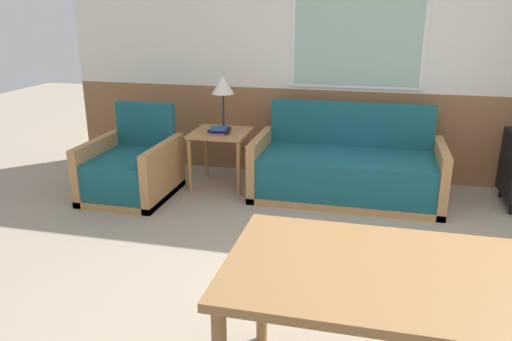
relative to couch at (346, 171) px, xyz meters
The scene contains 8 objects.
ground_plane 2.08m from the couch, 77.07° to the right, with size 16.00×16.00×0.00m, color gray.
wall_back 1.34m from the couch, 54.78° to the left, with size 7.20×0.09×2.70m.
couch is the anchor object (origin of this frame).
armchair 2.07m from the couch, 167.22° to the right, with size 0.76×0.87×0.85m.
side_table 1.29m from the couch, behind, with size 0.56×0.56×0.57m.
table_lamp 1.47m from the couch, behind, with size 0.22×0.22×0.54m.
book_stack 1.30m from the couch, behind, with size 0.20×0.17×0.06m.
dining_table 2.82m from the couch, 76.51° to the right, with size 2.00×0.86×0.73m.
Camera 1 is at (-0.23, -2.62, 1.76)m, focal length 35.00 mm.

